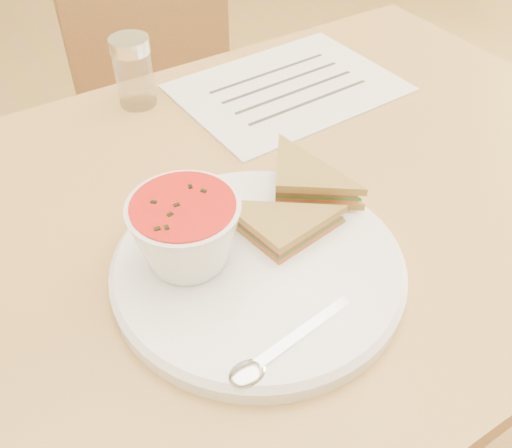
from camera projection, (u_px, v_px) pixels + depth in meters
dining_table at (274, 362)px, 0.95m from camera, size 1.00×0.70×0.75m
chair_far at (189, 148)px, 1.31m from camera, size 0.40×0.40×0.85m
plate at (258, 268)px, 0.59m from camera, size 0.39×0.39×0.02m
soup_bowl at (186, 235)px, 0.56m from camera, size 0.12×0.12×0.08m
sandwich_half_a at (279, 259)px, 0.57m from camera, size 0.11×0.11×0.03m
sandwich_half_b at (275, 196)px, 0.62m from camera, size 0.14×0.14×0.03m
spoon at (292, 340)px, 0.51m from camera, size 0.18×0.06×0.01m
paper_menu at (288, 88)px, 0.87m from camera, size 0.33×0.25×0.00m
condiment_shaker at (134, 72)px, 0.81m from camera, size 0.06×0.06×0.10m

